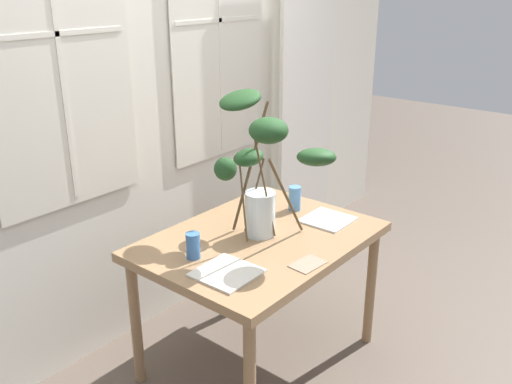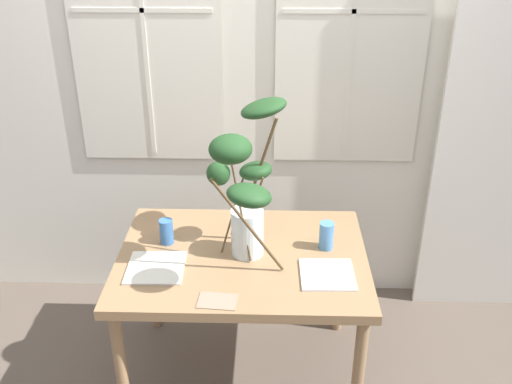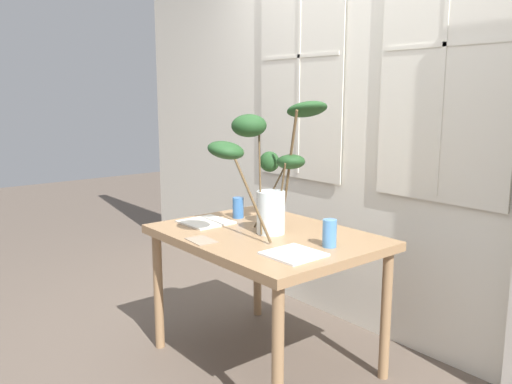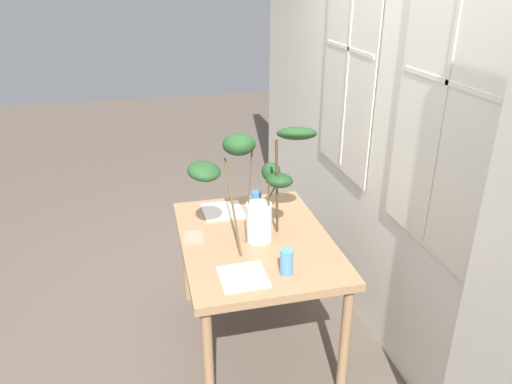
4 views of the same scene
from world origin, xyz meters
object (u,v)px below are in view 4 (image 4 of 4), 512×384
at_px(drinking_glass_blue_right, 287,262).
at_px(vase_with_branches, 257,180).
at_px(drinking_glass_blue_left, 256,200).
at_px(plate_square_right, 243,277).
at_px(plate_square_left, 223,211).
at_px(dining_table, 255,249).

bearing_deg(drinking_glass_blue_right, vase_with_branches, -170.05).
bearing_deg(drinking_glass_blue_left, plate_square_right, -18.54).
distance_m(vase_with_branches, plate_square_right, 0.55).
height_order(plate_square_left, plate_square_right, same).
relative_size(vase_with_branches, drinking_glass_blue_left, 5.88).
height_order(drinking_glass_blue_right, plate_square_left, drinking_glass_blue_right).
bearing_deg(drinking_glass_blue_left, vase_with_branches, -13.30).
relative_size(vase_with_branches, plate_square_right, 3.07).
height_order(drinking_glass_blue_left, plate_square_left, drinking_glass_blue_left).
bearing_deg(plate_square_left, vase_with_branches, 17.88).
bearing_deg(vase_with_branches, dining_table, -167.51).
distance_m(vase_with_branches, drinking_glass_blue_right, 0.50).
bearing_deg(plate_square_right, drinking_glass_blue_left, 161.46).
xyz_separation_m(drinking_glass_blue_left, drinking_glass_blue_right, (0.77, -0.03, 0.01)).
bearing_deg(vase_with_branches, plate_square_right, -23.79).
height_order(vase_with_branches, plate_square_left, vase_with_branches).
xyz_separation_m(drinking_glass_blue_right, plate_square_left, (-0.79, -0.20, -0.06)).
relative_size(drinking_glass_blue_right, plate_square_right, 0.57).
distance_m(dining_table, plate_square_right, 0.43).
relative_size(drinking_glass_blue_left, plate_square_right, 0.52).
bearing_deg(drinking_glass_blue_right, plate_square_right, -92.72).
xyz_separation_m(plate_square_left, plate_square_right, (0.78, -0.03, -0.00)).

